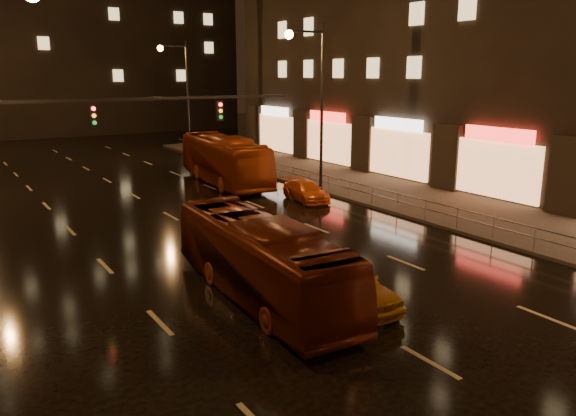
{
  "coord_description": "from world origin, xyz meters",
  "views": [
    {
      "loc": [
        -10.12,
        -5.02,
        7.19
      ],
      "look_at": [
        0.47,
        11.47,
        2.5
      ],
      "focal_mm": 35.0,
      "sensor_mm": 36.0,
      "label": 1
    }
  ],
  "objects_px": {
    "taxi_near": "(347,283)",
    "taxi_far": "(306,191)",
    "bus_red": "(260,259)",
    "bus_curb": "(224,160)"
  },
  "relations": [
    {
      "from": "taxi_near",
      "to": "taxi_far",
      "type": "height_order",
      "value": "taxi_near"
    },
    {
      "from": "bus_red",
      "to": "taxi_near",
      "type": "height_order",
      "value": "bus_red"
    },
    {
      "from": "taxi_far",
      "to": "bus_red",
      "type": "bearing_deg",
      "value": -123.16
    },
    {
      "from": "bus_curb",
      "to": "taxi_near",
      "type": "relative_size",
      "value": 2.67
    },
    {
      "from": "bus_curb",
      "to": "taxi_near",
      "type": "xyz_separation_m",
      "value": [
        -5.95,
        -20.66,
        -0.85
      ]
    },
    {
      "from": "bus_red",
      "to": "taxi_near",
      "type": "distance_m",
      "value": 2.9
    },
    {
      "from": "taxi_far",
      "to": "bus_curb",
      "type": "bearing_deg",
      "value": 108.88
    },
    {
      "from": "bus_curb",
      "to": "bus_red",
      "type": "bearing_deg",
      "value": -105.94
    },
    {
      "from": "taxi_near",
      "to": "taxi_far",
      "type": "xyz_separation_m",
      "value": [
        7.5,
        13.21,
        -0.16
      ]
    },
    {
      "from": "bus_red",
      "to": "bus_curb",
      "type": "height_order",
      "value": "bus_curb"
    }
  ]
}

